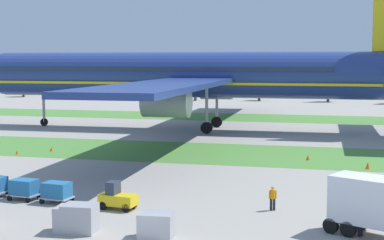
# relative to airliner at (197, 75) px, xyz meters

# --- Properties ---
(grass_strip_near) EXTENTS (320.00, 15.16, 0.01)m
(grass_strip_near) POSITION_rel_airliner_xyz_m (9.88, -21.21, -8.40)
(grass_strip_near) COLOR #4C8438
(grass_strip_near) RESTS_ON ground
(grass_strip_far) EXTENTS (320.00, 15.16, 0.01)m
(grass_strip_far) POSITION_rel_airliner_xyz_m (9.88, 21.12, -8.40)
(grass_strip_far) COLOR #4C8438
(grass_strip_far) RESTS_ON ground
(airliner) EXTENTS (70.55, 86.43, 23.45)m
(airliner) POSITION_rel_airliner_xyz_m (0.00, 0.00, 0.00)
(airliner) COLOR navy
(airliner) RESTS_ON ground
(baggage_tug) EXTENTS (2.74, 1.60, 1.97)m
(baggage_tug) POSITION_rel_airliner_xyz_m (5.33, -47.44, -7.59)
(baggage_tug) COLOR yellow
(baggage_tug) RESTS_ON ground
(cargo_dolly_lead) EXTENTS (2.36, 1.75, 1.55)m
(cargo_dolly_lead) POSITION_rel_airliner_xyz_m (0.34, -46.84, -7.48)
(cargo_dolly_lead) COLOR #A3A3A8
(cargo_dolly_lead) RESTS_ON ground
(cargo_dolly_second) EXTENTS (2.36, 1.75, 1.55)m
(cargo_dolly_second) POSITION_rel_airliner_xyz_m (-2.54, -46.49, -7.48)
(cargo_dolly_second) COLOR #A3A3A8
(cargo_dolly_second) RESTS_ON ground
(ground_crew_marshaller) EXTENTS (0.53, 0.36, 1.74)m
(ground_crew_marshaller) POSITION_rel_airliner_xyz_m (16.09, -45.17, -7.46)
(ground_crew_marshaller) COLOR black
(ground_crew_marshaller) RESTS_ON ground
(ground_crew_loader) EXTENTS (0.37, 0.47, 1.74)m
(ground_crew_loader) POSITION_rel_airliner_xyz_m (21.85, -49.94, -7.46)
(ground_crew_loader) COLOR black
(ground_crew_loader) RESTS_ON ground
(uld_container_1) EXTENTS (2.13, 1.76, 1.59)m
(uld_container_1) POSITION_rel_airliner_xyz_m (4.67, -53.26, -7.61)
(uld_container_1) COLOR #A3A3A8
(uld_container_1) RESTS_ON ground
(uld_container_2) EXTENTS (2.11, 1.74, 1.56)m
(uld_container_2) POSITION_rel_airliner_xyz_m (10.06, -53.28, -7.62)
(uld_container_2) COLOR #A3A3A8
(uld_container_2) RESTS_ON ground
(uld_container_3) EXTENTS (2.11, 1.74, 1.75)m
(uld_container_3) POSITION_rel_airliner_xyz_m (5.15, -53.23, -7.53)
(uld_container_3) COLOR #A3A3A8
(uld_container_3) RESTS_ON ground
(taxiway_marker_0) EXTENTS (0.44, 0.44, 0.46)m
(taxiway_marker_0) POSITION_rel_airliner_xyz_m (-14.43, -27.33, -8.17)
(taxiway_marker_0) COLOR orange
(taxiway_marker_0) RESTS_ON ground
(taxiway_marker_1) EXTENTS (0.44, 0.44, 0.70)m
(taxiway_marker_1) POSITION_rel_airliner_xyz_m (23.49, -27.20, -8.05)
(taxiway_marker_1) COLOR orange
(taxiway_marker_1) RESTS_ON ground
(taxiway_marker_2) EXTENTS (0.44, 0.44, 0.57)m
(taxiway_marker_2) POSITION_rel_airliner_xyz_m (17.60, -23.49, -8.12)
(taxiway_marker_2) COLOR orange
(taxiway_marker_2) RESTS_ON ground
(taxiway_marker_3) EXTENTS (0.44, 0.44, 0.53)m
(taxiway_marker_3) POSITION_rel_airliner_xyz_m (-11.72, -24.40, -8.14)
(taxiway_marker_3) COLOR orange
(taxiway_marker_3) RESTS_ON ground
(distant_tree_line) EXTENTS (192.22, 10.56, 11.32)m
(distant_tree_line) POSITION_rel_airliner_xyz_m (20.39, 66.87, -1.85)
(distant_tree_line) COLOR #4C3823
(distant_tree_line) RESTS_ON ground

